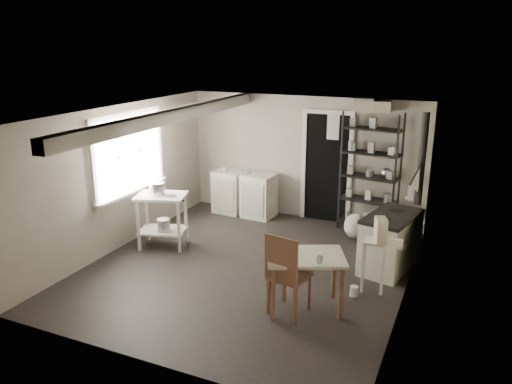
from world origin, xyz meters
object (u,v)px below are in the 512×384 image
at_px(stove, 390,241).
at_px(stockpot, 157,191).
at_px(work_table, 305,281).
at_px(flour_sack, 355,225).
at_px(chair, 290,276).
at_px(shelf_rack, 370,178).
at_px(base_cabinets, 244,191).
at_px(prep_table, 163,223).

bearing_deg(stove, stockpot, -157.44).
bearing_deg(work_table, flour_sack, 89.15).
xyz_separation_m(stove, chair, (-0.92, -1.76, 0.04)).
relative_size(stockpot, shelf_rack, 0.13).
bearing_deg(stockpot, flour_sack, 29.19).
relative_size(base_cabinets, shelf_rack, 0.60).
relative_size(base_cabinets, stove, 1.18).
xyz_separation_m(base_cabinets, work_table, (2.23, -2.95, -0.08)).
distance_m(prep_table, work_table, 2.92).
bearing_deg(shelf_rack, flour_sack, -93.88).
relative_size(stockpot, flour_sack, 0.64).
bearing_deg(stove, flour_sack, 140.02).
xyz_separation_m(stove, work_table, (-0.78, -1.60, -0.06)).
distance_m(stockpot, flour_sack, 3.36).
distance_m(shelf_rack, chair, 3.28).
bearing_deg(chair, stockpot, 167.87).
bearing_deg(flour_sack, work_table, -90.85).
height_order(shelf_rack, flour_sack, shelf_rack).
bearing_deg(prep_table, shelf_rack, 36.13).
bearing_deg(prep_table, chair, -23.23).
relative_size(base_cabinets, chair, 1.19).
bearing_deg(work_table, shelf_rack, 87.47).
distance_m(prep_table, stockpot, 0.54).
height_order(prep_table, base_cabinets, base_cabinets).
height_order(base_cabinets, chair, chair).
bearing_deg(stockpot, chair, -22.79).
bearing_deg(work_table, stove, 64.02).
height_order(chair, flour_sack, chair).
height_order(stove, chair, chair).
distance_m(work_table, flour_sack, 2.56).
bearing_deg(stockpot, shelf_rack, 35.48).
xyz_separation_m(stove, flour_sack, (-0.74, 0.96, -0.20)).
relative_size(prep_table, flour_sack, 2.01).
bearing_deg(prep_table, base_cabinets, 74.92).
height_order(stockpot, chair, stockpot).
xyz_separation_m(prep_table, stockpot, (-0.07, 0.00, 0.54)).
bearing_deg(base_cabinets, shelf_rack, 6.42).
xyz_separation_m(prep_table, shelf_rack, (2.90, 2.12, 0.55)).
xyz_separation_m(stockpot, flour_sack, (2.86, 1.60, -0.70)).
height_order(stockpot, shelf_rack, shelf_rack).
distance_m(prep_table, shelf_rack, 3.63).
bearing_deg(shelf_rack, stove, -59.57).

